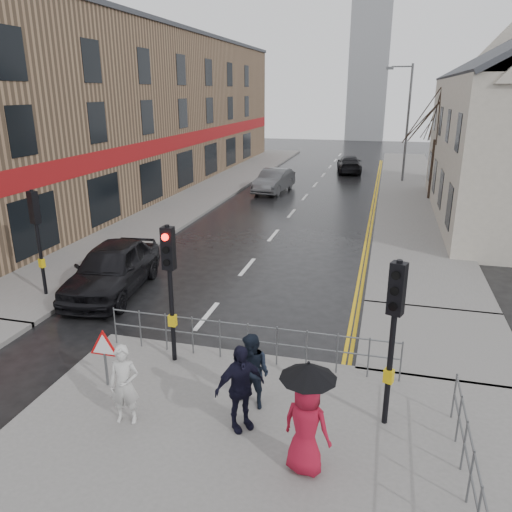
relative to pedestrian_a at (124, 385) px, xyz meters
The scene contains 23 objects.
ground 2.46m from the pedestrian_a, 96.43° to the left, with size 120.00×120.00×0.00m, color black.
near_pavement 3.15m from the pedestrian_a, 24.55° to the right, with size 10.00×9.00×0.14m, color #605E5B.
left_pavement 26.15m from the pedestrian_a, 104.98° to the left, with size 4.00×44.00×0.14m, color #605E5B.
right_pavement 27.97m from the pedestrian_a, 77.09° to the left, with size 4.00×40.00×0.14m, color #605E5B.
pavement_bridge_right 8.21m from the pedestrian_a, 40.02° to the left, with size 4.00×4.20×0.14m, color #605E5B.
building_left_terrace 27.46m from the pedestrian_a, 116.81° to the left, with size 8.00×42.00×10.00m, color #80644A.
church_tower 64.76m from the pedestrian_a, 88.89° to the left, with size 5.00×5.00×18.00m, color gray.
traffic_signal_near_left 2.86m from the pedestrian_a, 91.25° to the left, with size 0.28×0.27×3.40m.
traffic_signal_near_right 5.31m from the pedestrian_a, 14.09° to the left, with size 0.34×0.33×3.40m.
traffic_signal_far_left 7.93m from the pedestrian_a, 137.62° to the left, with size 0.34×0.33×3.40m.
guard_railing_front 3.31m from the pedestrian_a, 59.19° to the left, with size 7.14×0.04×1.00m.
guard_railing_side 6.27m from the pedestrian_a, ahead, with size 0.04×4.54×1.00m.
warning_sign 1.48m from the pedestrian_a, 135.40° to the left, with size 0.80×0.07×1.35m.
street_lamp 30.98m from the pedestrian_a, 79.57° to the left, with size 1.83×0.25×8.00m.
tree_near 25.65m from the pedestrian_a, 73.36° to the left, with size 2.40×2.40×6.58m.
tree_far 33.34m from the pedestrian_a, 76.49° to the left, with size 2.40×2.40×5.64m.
pedestrian_a is the anchor object (origin of this frame).
pedestrian_b 2.53m from the pedestrian_a, 26.10° to the left, with size 0.78×0.61×1.61m, color black.
pedestrian_with_umbrella 3.67m from the pedestrian_a, ahead, with size 0.98×0.96×2.09m.
pedestrian_d 2.26m from the pedestrian_a, ahead, with size 1.04×0.43×1.77m, color black.
car_parked 7.36m from the pedestrian_a, 121.87° to the left, with size 1.98×4.91×1.67m, color black.
car_mid 24.60m from the pedestrian_a, 95.93° to the left, with size 1.58×4.53×1.49m, color #515357.
car_far 34.07m from the pedestrian_a, 87.31° to the left, with size 1.86×4.59×1.33m, color black.
Camera 1 is at (4.85, -9.71, 6.39)m, focal length 35.00 mm.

